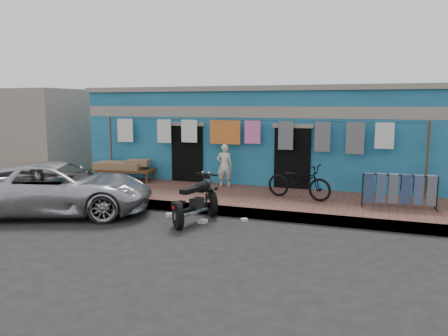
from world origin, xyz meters
TOP-DOWN VIEW (x-y plane):
  - ground at (0.00, 0.00)m, footprint 80.00×80.00m
  - sidewalk at (0.00, 3.00)m, footprint 28.00×3.00m
  - curb at (0.00, 1.55)m, footprint 28.00×0.10m
  - building at (-0.00, 6.99)m, footprint 12.20×5.20m
  - neighbor_left at (-11.00, 7.00)m, footprint 6.00×5.00m
  - clothesline at (-0.09, 4.25)m, footprint 10.06×0.06m
  - car at (-3.90, 0.27)m, footprint 5.34×3.92m
  - seated_person at (-0.73, 4.02)m, footprint 0.56×0.47m
  - bicycle at (1.77, 3.06)m, footprint 1.91×1.03m
  - motorcycle at (-0.27, 0.75)m, footprint 1.30×1.97m
  - charpoy at (-4.20, 3.87)m, footprint 2.27×1.51m
  - jeans_rack at (4.29, 2.85)m, footprint 1.87×0.64m
  - litter_a at (-1.06, 0.97)m, footprint 0.24×0.20m
  - litter_b at (0.81, 1.20)m, footprint 0.19×0.18m
  - litter_c at (-0.07, 0.72)m, footprint 0.21×0.24m

SIDE VIEW (x-z plane):
  - ground at x=0.00m, z-range 0.00..0.00m
  - litter_b at x=0.81m, z-range 0.00..0.07m
  - litter_c at x=-0.07m, z-range 0.00..0.08m
  - litter_a at x=-1.06m, z-range 0.00..0.09m
  - sidewalk at x=0.00m, z-range 0.00..0.25m
  - curb at x=0.00m, z-range 0.00..0.25m
  - motorcycle at x=-0.27m, z-range 0.00..1.11m
  - charpoy at x=-4.20m, z-range 0.25..0.92m
  - car at x=-3.90m, z-range 0.00..1.37m
  - jeans_rack at x=4.29m, z-range 0.25..1.12m
  - bicycle at x=1.77m, z-range 0.25..1.42m
  - seated_person at x=-0.73m, z-range 0.25..1.58m
  - building at x=0.00m, z-range 0.01..3.37m
  - neighbor_left at x=-11.00m, z-range 0.00..3.40m
  - clothesline at x=-0.09m, z-range 0.77..2.87m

